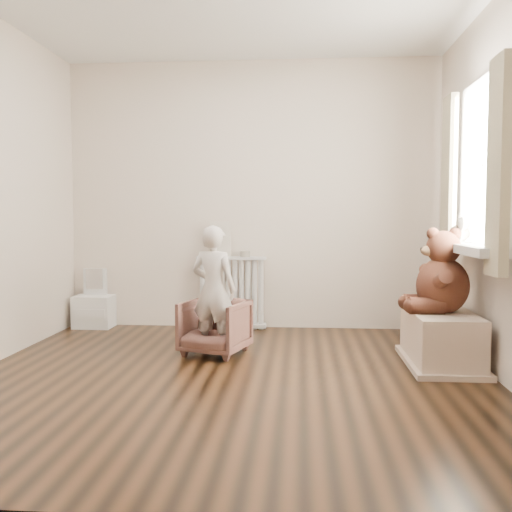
# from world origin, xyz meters

# --- Properties ---
(floor) EXTENTS (3.60, 3.60, 0.01)m
(floor) POSITION_xyz_m (0.00, 0.00, 0.00)
(floor) COLOR black
(floor) RESTS_ON ground
(back_wall) EXTENTS (3.60, 0.02, 2.60)m
(back_wall) POSITION_xyz_m (0.00, 1.80, 1.30)
(back_wall) COLOR silver
(back_wall) RESTS_ON ground
(front_wall) EXTENTS (3.60, 0.02, 2.60)m
(front_wall) POSITION_xyz_m (0.00, -1.80, 1.30)
(front_wall) COLOR silver
(front_wall) RESTS_ON ground
(right_wall) EXTENTS (0.02, 3.60, 2.60)m
(right_wall) POSITION_xyz_m (1.80, 0.00, 1.30)
(right_wall) COLOR silver
(right_wall) RESTS_ON ground
(window) EXTENTS (0.03, 0.90, 1.10)m
(window) POSITION_xyz_m (1.76, 0.30, 1.45)
(window) COLOR white
(window) RESTS_ON right_wall
(window_sill) EXTENTS (0.22, 1.10, 0.06)m
(window_sill) POSITION_xyz_m (1.67, 0.30, 0.87)
(window_sill) COLOR silver
(window_sill) RESTS_ON right_wall
(curtain_left) EXTENTS (0.06, 0.26, 1.30)m
(curtain_left) POSITION_xyz_m (1.65, -0.27, 1.39)
(curtain_left) COLOR #B6AD88
(curtain_left) RESTS_ON right_wall
(curtain_right) EXTENTS (0.06, 0.26, 1.30)m
(curtain_right) POSITION_xyz_m (1.65, 0.87, 1.39)
(curtain_right) COLOR #B6AD88
(curtain_right) RESTS_ON right_wall
(radiator) EXTENTS (0.67, 0.13, 0.71)m
(radiator) POSITION_xyz_m (-0.18, 1.68, 0.39)
(radiator) COLOR silver
(radiator) RESTS_ON floor
(paper_doll) EXTENTS (0.20, 0.02, 0.34)m
(paper_doll) POSITION_xyz_m (-0.29, 1.68, 0.88)
(paper_doll) COLOR beige
(paper_doll) RESTS_ON radiator
(tin_a) EXTENTS (0.10, 0.10, 0.06)m
(tin_a) POSITION_xyz_m (-0.05, 1.68, 0.73)
(tin_a) COLOR #A59E8C
(tin_a) RESTS_ON radiator
(toy_vanity) EXTENTS (0.37, 0.26, 0.58)m
(toy_vanity) POSITION_xyz_m (-1.55, 1.65, 0.28)
(toy_vanity) COLOR silver
(toy_vanity) RESTS_ON floor
(armchair) EXTENTS (0.59, 0.60, 0.44)m
(armchair) POSITION_xyz_m (-0.19, 0.66, 0.22)
(armchair) COLOR brown
(armchair) RESTS_ON floor
(child) EXTENTS (0.42, 0.34, 1.01)m
(child) POSITION_xyz_m (-0.19, 0.61, 0.52)
(child) COLOR silver
(child) RESTS_ON armchair
(toy_bench) EXTENTS (0.45, 0.84, 0.40)m
(toy_bench) POSITION_xyz_m (1.52, 0.47, 0.20)
(toy_bench) COLOR beige
(toy_bench) RESTS_ON floor
(teddy_bear) EXTENTS (0.51, 0.40, 0.61)m
(teddy_bear) POSITION_xyz_m (1.52, 0.46, 0.67)
(teddy_bear) COLOR #34170F
(teddy_bear) RESTS_ON toy_bench
(plush_cat) EXTENTS (0.21, 0.27, 0.20)m
(plush_cat) POSITION_xyz_m (1.66, 0.56, 1.00)
(plush_cat) COLOR slate
(plush_cat) RESTS_ON window_sill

